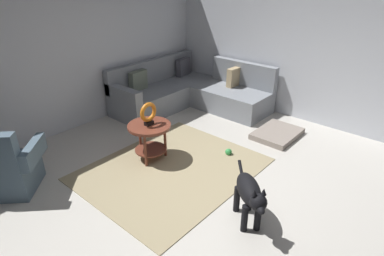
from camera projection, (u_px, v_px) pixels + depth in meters
name	position (u px, v px, depth m)	size (l,w,h in m)	color
ground_plane	(205.00, 199.00, 3.89)	(6.00, 6.00, 0.10)	beige
wall_back	(60.00, 48.00, 4.99)	(6.00, 0.12, 2.70)	silver
wall_right	(319.00, 45.00, 5.26)	(0.12, 6.00, 2.70)	silver
area_rug	(172.00, 169.00, 4.37)	(2.30, 1.90, 0.01)	tan
sectional_couch	(189.00, 93.00, 6.27)	(2.20, 2.25, 0.88)	gray
armchair	(5.00, 169.00, 3.81)	(0.99, 0.99, 0.88)	#4C6070
side_table	(150.00, 133.00, 4.45)	(0.60, 0.60, 0.54)	brown
torus_sculpture	(148.00, 113.00, 4.32)	(0.28, 0.08, 0.33)	black
dog_bed_mat	(277.00, 134.00, 5.23)	(0.80, 0.60, 0.09)	gray
dog	(250.00, 194.00, 3.29)	(0.60, 0.67, 0.63)	black
dog_toy_ball	(228.00, 152.00, 4.70)	(0.10, 0.10, 0.10)	green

